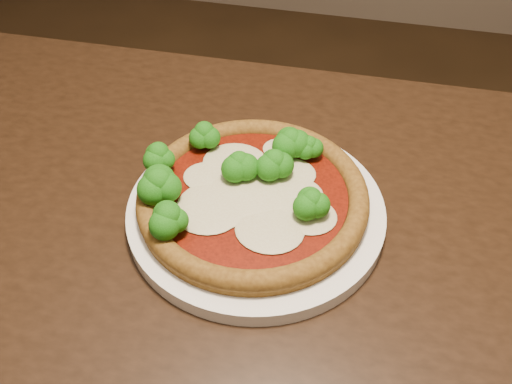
# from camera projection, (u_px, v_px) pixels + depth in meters

# --- Properties ---
(dining_table) EXTENTS (1.20, 0.76, 0.75)m
(dining_table) POSITION_uv_depth(u_px,v_px,m) (287.00, 314.00, 0.69)
(dining_table) COLOR black
(dining_table) RESTS_ON floor
(plate) EXTENTS (0.29, 0.29, 0.02)m
(plate) POSITION_uv_depth(u_px,v_px,m) (256.00, 211.00, 0.65)
(plate) COLOR white
(plate) RESTS_ON dining_table
(pizza) EXTENTS (0.27, 0.26, 0.06)m
(pizza) POSITION_uv_depth(u_px,v_px,m) (247.00, 191.00, 0.64)
(pizza) COLOR brown
(pizza) RESTS_ON plate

